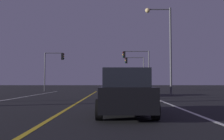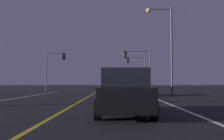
% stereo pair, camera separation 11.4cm
% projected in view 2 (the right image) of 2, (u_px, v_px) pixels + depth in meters
% --- Properties ---
extents(lane_edge_right, '(0.16, 40.30, 0.01)m').
position_uv_depth(lane_edge_right, '(174.00, 106.00, 12.71)').
color(lane_edge_right, silver).
rests_on(lane_edge_right, ground).
extents(lane_center_divider, '(0.16, 40.30, 0.01)m').
position_uv_depth(lane_center_divider, '(72.00, 106.00, 12.75)').
color(lane_center_divider, gold).
rests_on(lane_center_divider, ground).
extents(car_ahead_far, '(2.02, 4.30, 1.70)m').
position_uv_depth(car_ahead_far, '(117.00, 87.00, 22.04)').
color(car_ahead_far, black).
rests_on(car_ahead_far, ground).
extents(car_lead_same_lane, '(2.02, 4.30, 1.70)m').
position_uv_depth(car_lead_same_lane, '(124.00, 93.00, 9.31)').
color(car_lead_same_lane, black).
rests_on(car_lead_same_lane, ground).
extents(traffic_light_near_right, '(3.62, 0.36, 5.41)m').
position_uv_depth(traffic_light_near_right, '(137.00, 61.00, 33.53)').
color(traffic_light_near_right, '#4C4C51').
rests_on(traffic_light_near_right, ground).
extents(traffic_light_near_left, '(2.69, 0.36, 5.18)m').
position_uv_depth(traffic_light_near_left, '(56.00, 63.00, 33.61)').
color(traffic_light_near_left, '#4C4C51').
rests_on(traffic_light_near_left, ground).
extents(traffic_light_far_right, '(3.01, 0.36, 5.10)m').
position_uv_depth(traffic_light_far_right, '(136.00, 66.00, 39.01)').
color(traffic_light_far_right, '#4C4C51').
rests_on(traffic_light_far_right, ground).
extents(street_lamp_right_far, '(2.37, 0.44, 7.98)m').
position_uv_depth(street_lamp_right_far, '(165.00, 39.00, 22.58)').
color(street_lamp_right_far, '#4C4C51').
rests_on(street_lamp_right_far, ground).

